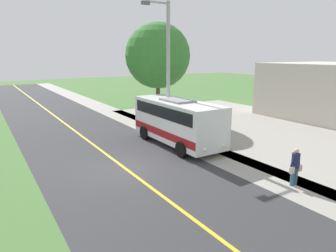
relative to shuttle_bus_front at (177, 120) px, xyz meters
name	(u,v)px	position (x,y,z in m)	size (l,w,h in m)	color
ground_plane	(125,168)	(4.47, 1.98, -1.57)	(120.00, 120.00, 0.00)	#477238
road_surface	(125,168)	(4.47, 1.98, -1.57)	(8.00, 100.00, 0.01)	#333335
sidewalk	(206,151)	(-0.73, 1.98, -1.57)	(2.40, 100.00, 0.01)	#9E9991
parking_lot_surface	(326,144)	(-7.93, 4.98, -1.57)	(14.00, 36.00, 0.01)	#9E9991
road_centre_line	(125,168)	(4.47, 1.98, -1.56)	(0.16, 100.00, 0.00)	gold
shuttle_bus_front	(177,120)	(0.00, 0.00, 0.00)	(2.59, 7.02, 2.85)	white
pedestrian_with_bags	(295,166)	(-0.87, 7.67, -0.69)	(0.72, 0.34, 1.64)	#335972
street_light_pole	(167,66)	(-0.42, -1.89, 3.21)	(1.97, 0.24, 8.73)	#9E9EA3
tree_curbside	(158,56)	(-2.93, -7.31, 3.82)	(5.45, 5.45, 8.12)	brown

